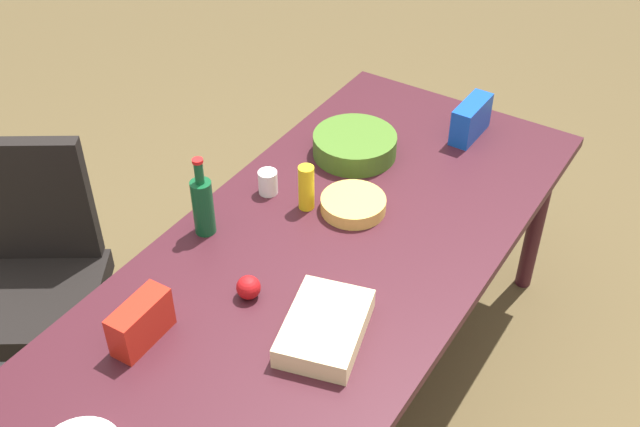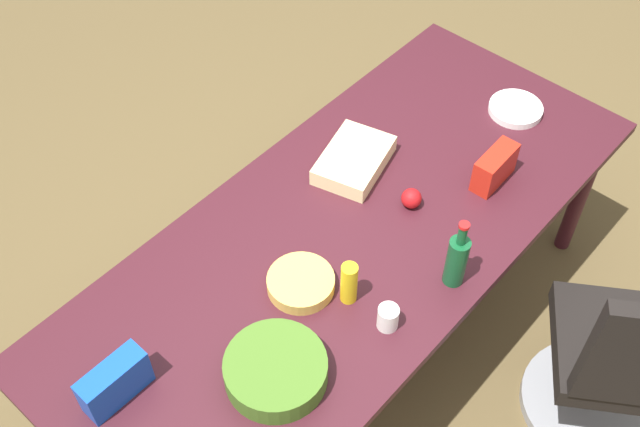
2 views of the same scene
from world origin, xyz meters
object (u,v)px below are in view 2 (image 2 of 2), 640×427
at_px(sheet_cake, 354,160).
at_px(paper_cup, 388,318).
at_px(mustard_bottle, 349,283).
at_px(paper_plate_stack, 516,109).
at_px(apple_red, 411,198).
at_px(office_chair, 617,370).
at_px(salad_bowl, 276,370).
at_px(chip_bag_red, 495,167).
at_px(conference_table, 351,243).
at_px(wine_bottle, 457,259).
at_px(chip_bowl, 301,283).
at_px(chip_bag_blue, 115,382).

xyz_separation_m(sheet_cake, paper_cup, (0.48, 0.54, 0.01)).
height_order(mustard_bottle, paper_cup, mustard_bottle).
distance_m(paper_plate_stack, apple_red, 0.69).
bearing_deg(mustard_bottle, apple_red, -168.60).
bearing_deg(office_chair, salad_bowl, -37.58).
bearing_deg(apple_red, chip_bag_red, 153.20).
height_order(conference_table, chip_bag_red, chip_bag_red).
xyz_separation_m(conference_table, office_chair, (-0.39, 0.97, -0.31)).
height_order(mustard_bottle, wine_bottle, wine_bottle).
relative_size(mustard_bottle, chip_bag_red, 0.86).
distance_m(apple_red, chip_bag_red, 0.34).
distance_m(paper_cup, apple_red, 0.53).
bearing_deg(paper_plate_stack, conference_table, -5.99).
relative_size(office_chair, paper_plate_stack, 4.60).
relative_size(salad_bowl, apple_red, 4.23).
bearing_deg(office_chair, paper_plate_stack, -121.91).
distance_m(conference_table, chip_bag_red, 0.61).
xyz_separation_m(paper_cup, chip_bag_red, (-0.77, -0.10, 0.02)).
height_order(chip_bowl, apple_red, apple_red).
relative_size(conference_table, sheet_cake, 7.48).
height_order(sheet_cake, chip_bowl, sheet_cake).
bearing_deg(chip_bag_blue, paper_cup, 148.17).
bearing_deg(mustard_bottle, paper_cup, 90.97).
xyz_separation_m(salad_bowl, paper_cup, (-0.38, 0.14, 0.00)).
relative_size(office_chair, chip_bag_red, 5.06).
bearing_deg(chip_bowl, sheet_cake, -157.34).
relative_size(sheet_cake, chip_bag_blue, 1.45).
distance_m(conference_table, paper_plate_stack, 0.94).
relative_size(conference_table, apple_red, 31.51).
relative_size(mustard_bottle, chip_bag_blue, 0.78).
distance_m(chip_bowl, apple_red, 0.54).
bearing_deg(mustard_bottle, sheet_cake, -141.71).
height_order(conference_table, chip_bowl, chip_bowl).
relative_size(salad_bowl, chip_bag_red, 1.61).
bearing_deg(conference_table, chip_bowl, 6.08).
height_order(sheet_cake, paper_cup, paper_cup).
bearing_deg(mustard_bottle, office_chair, 128.11).
xyz_separation_m(wine_bottle, chip_bag_red, (-0.48, -0.16, -0.04)).
bearing_deg(wine_bottle, chip_bag_blue, -26.45).
bearing_deg(salad_bowl, sheet_cake, -154.75).
xyz_separation_m(mustard_bottle, apple_red, (-0.47, -0.09, -0.05)).
distance_m(paper_plate_stack, chip_bag_red, 0.42).
relative_size(paper_plate_stack, paper_cup, 2.44).
bearing_deg(chip_bag_red, salad_bowl, -1.78).
distance_m(office_chair, apple_red, 0.99).
bearing_deg(chip_bag_red, apple_red, -26.80).
distance_m(sheet_cake, apple_red, 0.28).
bearing_deg(paper_plate_stack, wine_bottle, 19.10).
height_order(office_chair, chip_bowl, office_chair).
bearing_deg(conference_table, apple_red, 160.24).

